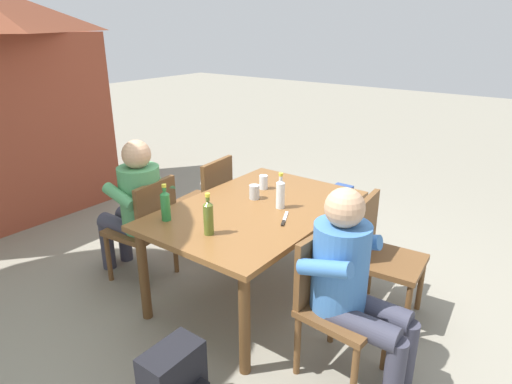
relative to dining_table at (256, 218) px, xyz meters
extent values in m
plane|color=gray|center=(0.00, 0.00, -0.65)|extent=(24.00, 24.00, 0.00)
cube|color=brown|center=(0.00, 0.00, 0.06)|extent=(1.58, 1.06, 0.04)
cylinder|color=brown|center=(-0.71, -0.45, -0.30)|extent=(0.07, 0.07, 0.69)
cylinder|color=brown|center=(0.71, -0.45, -0.30)|extent=(0.07, 0.07, 0.69)
cylinder|color=brown|center=(-0.71, 0.45, -0.30)|extent=(0.07, 0.07, 0.69)
cylinder|color=brown|center=(0.71, 0.45, -0.30)|extent=(0.07, 0.07, 0.69)
cube|color=brown|center=(-0.35, 0.91, -0.22)|extent=(0.48, 0.48, 0.04)
cube|color=brown|center=(-0.33, 0.71, 0.01)|extent=(0.42, 0.08, 0.42)
cylinder|color=brown|center=(-0.19, 1.12, -0.45)|extent=(0.04, 0.04, 0.41)
cylinder|color=brown|center=(-0.56, 1.08, -0.45)|extent=(0.04, 0.04, 0.41)
cylinder|color=brown|center=(-0.15, 0.74, -0.45)|extent=(0.04, 0.04, 0.41)
cylinder|color=brown|center=(-0.52, 0.70, -0.45)|extent=(0.04, 0.04, 0.41)
cube|color=brown|center=(-0.35, -0.91, -0.22)|extent=(0.47, 0.47, 0.04)
cube|color=brown|center=(-0.34, -0.71, 0.01)|extent=(0.42, 0.07, 0.42)
cylinder|color=brown|center=(-0.56, -1.08, -0.45)|extent=(0.04, 0.04, 0.41)
cylinder|color=brown|center=(-0.18, -1.11, -0.45)|extent=(0.04, 0.04, 0.41)
cylinder|color=brown|center=(-0.53, -0.70, -0.45)|extent=(0.04, 0.04, 0.41)
cylinder|color=brown|center=(-0.15, -0.73, -0.45)|extent=(0.04, 0.04, 0.41)
cube|color=brown|center=(0.35, -0.91, -0.22)|extent=(0.48, 0.48, 0.04)
cube|color=brown|center=(0.34, -0.71, 0.01)|extent=(0.42, 0.08, 0.42)
cylinder|color=brown|center=(0.18, -1.11, -0.45)|extent=(0.04, 0.04, 0.41)
cylinder|color=brown|center=(0.56, -1.08, -0.45)|extent=(0.04, 0.04, 0.41)
cylinder|color=brown|center=(0.15, -0.74, -0.45)|extent=(0.04, 0.04, 0.41)
cylinder|color=brown|center=(0.53, -0.70, -0.45)|extent=(0.04, 0.04, 0.41)
cube|color=brown|center=(0.35, 0.91, -0.22)|extent=(0.48, 0.48, 0.04)
cube|color=brown|center=(0.37, 0.71, 0.01)|extent=(0.42, 0.08, 0.42)
cylinder|color=brown|center=(0.53, 1.12, -0.45)|extent=(0.04, 0.04, 0.41)
cylinder|color=brown|center=(0.15, 1.08, -0.45)|extent=(0.04, 0.04, 0.41)
cylinder|color=brown|center=(0.56, 0.74, -0.45)|extent=(0.04, 0.04, 0.41)
cylinder|color=brown|center=(0.18, 0.70, -0.45)|extent=(0.04, 0.04, 0.41)
cylinder|color=#4C935B|center=(-0.35, 0.86, 0.06)|extent=(0.32, 0.32, 0.52)
sphere|color=tan|center=(-0.35, 0.86, 0.42)|extent=(0.22, 0.22, 0.22)
cylinder|color=#383847|center=(-0.26, 1.06, -0.20)|extent=(0.14, 0.40, 0.14)
cylinder|color=#383847|center=(-0.26, 1.26, -0.43)|extent=(0.11, 0.11, 0.45)
cylinder|color=#4C935B|center=(-0.17, 0.86, 0.14)|extent=(0.09, 0.31, 0.16)
cylinder|color=#383847|center=(-0.44, 1.06, -0.20)|extent=(0.14, 0.40, 0.14)
cylinder|color=#383847|center=(-0.44, 1.26, -0.43)|extent=(0.11, 0.11, 0.45)
cylinder|color=#4C935B|center=(-0.54, 0.86, 0.14)|extent=(0.09, 0.31, 0.16)
cylinder|color=#3D70B2|center=(-0.35, -0.86, 0.06)|extent=(0.32, 0.32, 0.52)
sphere|color=tan|center=(-0.35, -0.86, 0.42)|extent=(0.22, 0.22, 0.22)
cylinder|color=#383847|center=(-0.44, -1.06, -0.20)|extent=(0.14, 0.40, 0.14)
cylinder|color=#383847|center=(-0.44, -1.26, -0.43)|extent=(0.11, 0.11, 0.45)
cylinder|color=#3D70B2|center=(-0.54, -0.86, 0.14)|extent=(0.09, 0.31, 0.16)
cylinder|color=#383847|center=(-0.26, -1.06, -0.20)|extent=(0.14, 0.40, 0.14)
cylinder|color=#383847|center=(-0.26, -1.26, -0.43)|extent=(0.11, 0.11, 0.45)
cylinder|color=#3D70B2|center=(-0.17, -0.86, 0.14)|extent=(0.09, 0.31, 0.16)
cylinder|color=white|center=(0.10, -0.14, 0.18)|extent=(0.06, 0.06, 0.19)
cone|color=white|center=(0.10, -0.14, 0.29)|extent=(0.06, 0.06, 0.03)
cylinder|color=white|center=(0.10, -0.14, 0.31)|extent=(0.03, 0.03, 0.03)
cylinder|color=yellow|center=(0.10, -0.14, 0.34)|extent=(0.03, 0.03, 0.02)
cylinder|color=#287A38|center=(-0.54, 0.36, 0.18)|extent=(0.06, 0.06, 0.19)
cone|color=#287A38|center=(-0.54, 0.36, 0.28)|extent=(0.06, 0.06, 0.03)
cylinder|color=#287A38|center=(-0.54, 0.36, 0.31)|extent=(0.03, 0.03, 0.03)
cylinder|color=yellow|center=(-0.54, 0.36, 0.33)|extent=(0.03, 0.03, 0.02)
cylinder|color=#566623|center=(-0.53, -0.02, 0.18)|extent=(0.06, 0.06, 0.20)
cone|color=#566623|center=(-0.53, -0.02, 0.30)|extent=(0.06, 0.06, 0.03)
cylinder|color=#566623|center=(-0.53, -0.02, 0.32)|extent=(0.03, 0.03, 0.03)
cylinder|color=yellow|center=(-0.53, -0.02, 0.35)|extent=(0.03, 0.03, 0.02)
cylinder|color=#B2B7BC|center=(0.13, 0.11, 0.14)|extent=(0.08, 0.08, 0.11)
cylinder|color=silver|center=(0.35, 0.19, 0.14)|extent=(0.07, 0.07, 0.11)
cube|color=silver|center=(-0.02, -0.27, 0.09)|extent=(0.17, 0.10, 0.01)
cube|color=black|center=(-0.12, -0.32, 0.09)|extent=(0.08, 0.05, 0.01)
cube|color=#2D4784|center=(1.43, 0.04, -0.43)|extent=(0.32, 0.18, 0.45)
cube|color=navy|center=(1.43, -0.09, -0.51)|extent=(0.22, 0.06, 0.20)
cube|color=black|center=(-1.20, -0.36, -0.43)|extent=(0.32, 0.19, 0.45)
camera|label=1|loc=(-2.38, -1.78, 1.34)|focal=31.04mm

